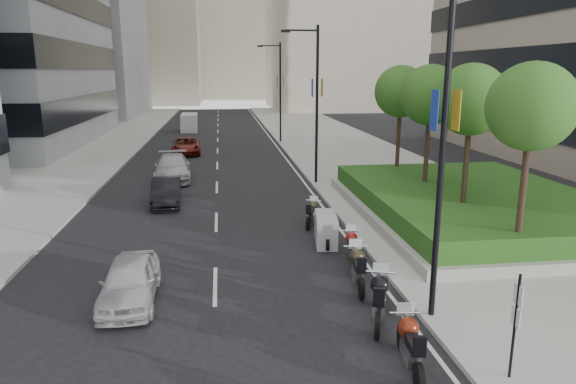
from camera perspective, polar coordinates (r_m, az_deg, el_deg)
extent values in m
plane|color=black|center=(12.93, -1.26, -17.09)|extent=(160.00, 160.00, 0.00)
cube|color=#9E9B93|center=(42.82, 6.38, 4.57)|extent=(10.00, 100.00, 0.15)
cube|color=#9E9B93|center=(42.97, -22.02, 3.71)|extent=(8.00, 100.00, 0.15)
cube|color=silver|center=(41.89, -0.70, 4.36)|extent=(0.12, 100.00, 0.01)
cube|color=silver|center=(41.60, -7.85, 4.17)|extent=(0.12, 100.00, 0.01)
cube|color=gray|center=(84.65, -24.33, 17.95)|extent=(22.00, 26.00, 30.00)
cube|color=#B7AD93|center=(94.68, 7.19, 20.20)|extent=(28.00, 24.00, 36.00)
cube|color=#B7AD93|center=(112.83, -16.88, 18.12)|extent=(26.00, 24.00, 34.00)
cube|color=#B7AD93|center=(131.71, -6.40, 18.69)|extent=(30.00, 24.00, 38.00)
cube|color=#99988E|center=(24.66, 19.79, -2.02)|extent=(10.00, 14.00, 0.40)
cube|color=#1A4012|center=(24.51, 19.90, -0.67)|extent=(9.40, 13.40, 0.80)
cylinder|color=#332319|center=(18.36, 24.57, -0.46)|extent=(0.22, 0.22, 4.00)
sphere|color=#25591C|center=(17.96, 25.47, 8.56)|extent=(2.80, 2.80, 2.80)
cylinder|color=#332319|center=(21.77, 19.09, 2.02)|extent=(0.22, 0.22, 4.00)
sphere|color=#25591C|center=(21.43, 19.68, 9.64)|extent=(2.80, 2.80, 2.80)
cylinder|color=#332319|center=(25.35, 15.11, 3.81)|extent=(0.22, 0.22, 4.00)
sphere|color=#25591C|center=(25.05, 15.52, 10.36)|extent=(2.80, 2.80, 2.80)
cylinder|color=#332319|center=(29.04, 12.12, 5.14)|extent=(0.22, 0.22, 4.00)
sphere|color=#25591C|center=(28.78, 12.41, 10.86)|extent=(2.80, 2.80, 2.80)
cylinder|color=black|center=(13.42, 16.76, 4.00)|extent=(0.16, 0.16, 9.00)
cube|color=gold|center=(13.42, 18.18, 8.64)|extent=(0.02, 0.45, 1.00)
cube|color=#1C359C|center=(13.19, 15.96, 8.72)|extent=(0.02, 0.45, 1.00)
cylinder|color=black|center=(29.67, 3.23, 9.37)|extent=(0.16, 0.16, 9.00)
cylinder|color=black|center=(29.52, 1.54, 17.52)|extent=(1.80, 0.10, 0.10)
cube|color=black|center=(29.39, -0.28, 17.45)|extent=(0.50, 0.22, 0.14)
cube|color=gold|center=(29.66, 3.80, 11.49)|extent=(0.02, 0.45, 1.00)
cube|color=#1C359C|center=(29.56, 2.71, 11.49)|extent=(0.02, 0.45, 1.00)
cylinder|color=black|center=(47.44, -0.86, 10.87)|extent=(0.16, 0.16, 9.00)
cylinder|color=black|center=(47.35, -2.00, 15.94)|extent=(1.80, 0.10, 0.10)
cube|color=black|center=(47.27, -3.13, 15.88)|extent=(0.50, 0.22, 0.14)
cube|color=gold|center=(47.44, -0.52, 12.20)|extent=(0.02, 0.45, 1.00)
cube|color=#1C359C|center=(47.38, -1.20, 12.20)|extent=(0.02, 0.45, 1.00)
cylinder|color=black|center=(12.10, 23.84, -13.86)|extent=(0.06, 0.06, 2.50)
cube|color=silver|center=(11.77, 24.21, -10.37)|extent=(0.02, 0.32, 0.42)
cube|color=silver|center=(11.97, 23.98, -12.57)|extent=(0.02, 0.32, 0.42)
cylinder|color=black|center=(11.67, 14.34, -19.38)|extent=(0.20, 0.64, 0.63)
cylinder|color=black|center=(13.03, 12.52, -15.56)|extent=(0.20, 0.64, 0.63)
cube|color=silver|center=(12.22, 13.47, -16.79)|extent=(0.41, 0.90, 0.43)
sphere|color=maroon|center=(12.32, 13.20, -14.45)|extent=(0.49, 0.49, 0.49)
cube|color=black|center=(11.80, 13.92, -16.15)|extent=(0.38, 0.80, 0.16)
cylinder|color=silver|center=(12.45, 12.97, -12.95)|extent=(0.76, 0.15, 0.05)
cylinder|color=black|center=(13.44, 9.91, -14.41)|extent=(0.35, 0.68, 0.67)
cylinder|color=black|center=(15.00, 10.17, -11.34)|extent=(0.35, 0.68, 0.67)
cube|color=silver|center=(14.08, 10.07, -12.21)|extent=(0.61, 0.98, 0.46)
sphere|color=black|center=(14.24, 10.19, -10.10)|extent=(0.52, 0.52, 0.52)
cube|color=black|center=(13.64, 10.08, -11.48)|extent=(0.56, 0.87, 0.17)
cylinder|color=silver|center=(14.42, 10.27, -8.76)|extent=(0.78, 0.32, 0.05)
cylinder|color=black|center=(15.44, 8.16, -10.57)|extent=(0.21, 0.66, 0.65)
cylinder|color=black|center=(16.97, 7.35, -8.29)|extent=(0.21, 0.66, 0.65)
cube|color=silver|center=(16.09, 7.78, -8.86)|extent=(0.42, 0.92, 0.44)
sphere|color=#30291A|center=(16.26, 7.66, -7.11)|extent=(0.50, 0.50, 0.50)
cube|color=black|center=(15.68, 7.98, -8.16)|extent=(0.39, 0.81, 0.17)
cylinder|color=silver|center=(16.45, 7.55, -6.01)|extent=(0.77, 0.15, 0.05)
cylinder|color=black|center=(17.52, 7.29, -7.71)|extent=(0.20, 0.58, 0.57)
cylinder|color=black|center=(18.89, 6.88, -6.12)|extent=(0.20, 0.58, 0.57)
cube|color=silver|center=(18.11, 7.10, -6.47)|extent=(0.40, 0.81, 0.38)
sphere|color=maroon|center=(18.28, 7.05, -5.12)|extent=(0.44, 0.44, 0.44)
cube|color=black|center=(17.75, 7.21, -5.88)|extent=(0.37, 0.72, 0.15)
cylinder|color=silver|center=(18.45, 7.00, -4.29)|extent=(0.68, 0.16, 0.05)
cylinder|color=black|center=(19.24, 4.37, -5.69)|extent=(0.18, 0.58, 0.57)
cylinder|color=black|center=(20.63, 4.07, -4.36)|extent=(0.18, 0.58, 0.57)
cube|color=gray|center=(19.84, 4.23, -4.14)|extent=(1.03, 2.02, 1.15)
cylinder|color=black|center=(21.62, 2.26, -3.51)|extent=(0.30, 0.56, 0.56)
cylinder|color=black|center=(22.99, 2.95, -2.49)|extent=(0.30, 0.56, 0.56)
cube|color=silver|center=(22.22, 2.60, -2.64)|extent=(0.52, 0.82, 0.38)
sphere|color=#2B2A18|center=(22.41, 2.75, -1.59)|extent=(0.43, 0.43, 0.43)
cube|color=black|center=(21.89, 2.48, -2.10)|extent=(0.48, 0.72, 0.14)
cylinder|color=silver|center=(22.60, 2.87, -0.94)|extent=(0.64, 0.28, 0.05)
imported|color=#B5B5B7|center=(15.66, -17.18, -9.44)|extent=(1.60, 3.82, 1.29)
imported|color=black|center=(26.38, -13.34, 0.07)|extent=(1.58, 4.04, 1.31)
imported|color=#ACACAE|center=(32.25, -12.72, 2.68)|extent=(2.48, 5.37, 1.52)
imported|color=#5D100B|center=(42.19, -11.25, 5.07)|extent=(2.43, 4.85, 1.32)
cube|color=silver|center=(58.25, -10.90, 7.59)|extent=(1.79, 4.52, 1.89)
cube|color=silver|center=(56.60, -10.97, 6.97)|extent=(1.73, 1.11, 0.99)
cylinder|color=black|center=(56.76, -11.69, 6.77)|extent=(0.22, 0.63, 0.63)
cylinder|color=black|center=(56.67, -10.23, 6.82)|extent=(0.22, 0.63, 0.63)
cylinder|color=black|center=(59.79, -11.49, 7.10)|extent=(0.22, 0.63, 0.63)
cylinder|color=black|center=(59.71, -10.10, 7.15)|extent=(0.22, 0.63, 0.63)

